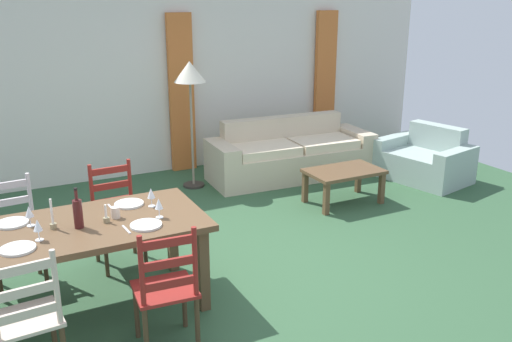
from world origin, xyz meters
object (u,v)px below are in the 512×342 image
at_px(dining_chair_far_left, 14,234).
at_px(wine_glass_far_right, 151,194).
at_px(standing_lamp, 190,80).
at_px(coffee_cup_primary, 115,212).
at_px(dining_chair_near_right, 166,289).
at_px(wine_glass_far_left, 29,212).
at_px(armchair_upholstered, 426,161).
at_px(dining_table, 80,236).
at_px(wine_glass_near_right, 159,204).
at_px(dining_chair_near_left, 27,319).
at_px(dining_chair_far_right, 117,215).
at_px(coffee_table, 344,175).
at_px(wine_glass_near_left, 38,226).
at_px(couch, 289,156).
at_px(wine_bottle, 78,213).

relative_size(dining_chair_far_left, wine_glass_far_right, 5.96).
bearing_deg(standing_lamp, wine_glass_far_right, -117.71).
bearing_deg(coffee_cup_primary, dining_chair_near_right, -79.45).
distance_m(wine_glass_far_left, armchair_upholstered, 5.31).
bearing_deg(dining_table, wine_glass_near_right, -12.74).
height_order(dining_chair_near_left, wine_glass_near_right, dining_chair_near_left).
relative_size(dining_table, dining_chair_far_right, 1.98).
bearing_deg(wine_glass_near_right, coffee_table, 24.63).
bearing_deg(wine_glass_near_left, couch, 35.03).
bearing_deg(dining_table, standing_lamp, 53.39).
height_order(couch, coffee_table, couch).
distance_m(dining_table, dining_chair_near_right, 0.89).
bearing_deg(dining_table, wine_glass_far_left, 155.39).
relative_size(dining_chair_far_right, coffee_cup_primary, 10.67).
relative_size(dining_chair_near_left, wine_glass_far_left, 5.96).
distance_m(dining_chair_near_left, wine_glass_far_right, 1.42).
height_order(dining_chair_near_left, wine_glass_far_right, dining_chair_near_left).
height_order(dining_chair_near_left, standing_lamp, standing_lamp).
xyz_separation_m(wine_glass_far_left, wine_glass_far_right, (0.93, -0.02, 0.00)).
xyz_separation_m(dining_chair_near_left, coffee_cup_primary, (0.75, 0.74, 0.32)).
bearing_deg(armchair_upholstered, wine_bottle, -163.82).
relative_size(dining_chair_far_right, wine_glass_far_right, 5.96).
height_order(dining_table, wine_bottle, wine_bottle).
distance_m(couch, armchair_upholstered, 1.87).
bearing_deg(coffee_cup_primary, wine_glass_near_right, -26.47).
xyz_separation_m(wine_glass_near_right, armchair_upholstered, (4.22, 1.48, -0.61)).
bearing_deg(coffee_table, wine_bottle, -160.80).
relative_size(dining_chair_near_left, wine_glass_far_right, 5.96).
distance_m(wine_bottle, couch, 4.01).
bearing_deg(wine_bottle, dining_chair_far_left, 119.41).
bearing_deg(dining_chair_far_right, armchair_upholstered, 7.85).
xyz_separation_m(dining_chair_far_left, coffee_cup_primary, (0.72, -0.70, 0.32)).
xyz_separation_m(wine_glass_far_right, armchair_upholstered, (4.20, 1.22, -0.61)).
distance_m(dining_chair_near_right, dining_chair_far_left, 1.71).
xyz_separation_m(dining_chair_far_right, couch, (2.76, 1.55, -0.19)).
height_order(dining_chair_far_right, standing_lamp, standing_lamp).
height_order(wine_bottle, wine_glass_far_right, wine_bottle).
height_order(wine_bottle, coffee_table, wine_bottle).
distance_m(wine_bottle, coffee_cup_primary, 0.31).
bearing_deg(dining_chair_near_right, dining_chair_far_left, 120.42).
relative_size(wine_glass_far_left, couch, 0.07).
relative_size(wine_glass_far_right, armchair_upholstered, 0.12).
relative_size(dining_chair_far_right, couch, 0.41).
xyz_separation_m(dining_table, armchair_upholstered, (4.81, 1.35, -0.41)).
height_order(wine_glass_far_left, couch, wine_glass_far_left).
xyz_separation_m(dining_table, dining_chair_near_right, (0.43, -0.76, -0.19)).
xyz_separation_m(wine_glass_far_right, coffee_table, (2.64, 0.96, -0.51)).
height_order(dining_chair_near_right, dining_chair_far_right, same).
bearing_deg(coffee_cup_primary, wine_bottle, -166.78).
xyz_separation_m(dining_chair_near_right, wine_glass_near_left, (-0.73, 0.60, 0.38)).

